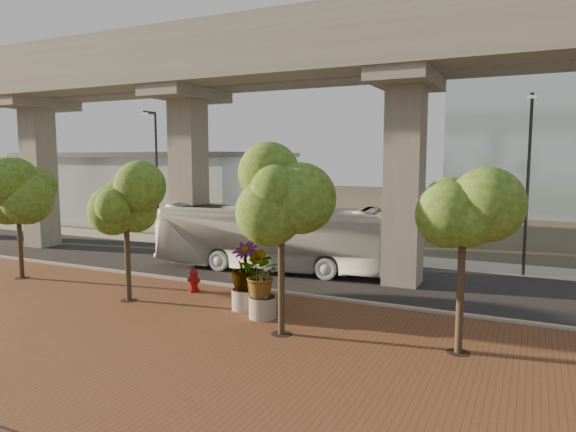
% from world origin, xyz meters
% --- Properties ---
extents(ground, '(160.00, 160.00, 0.00)m').
position_xyz_m(ground, '(0.00, 0.00, 0.00)').
color(ground, '#3D392C').
rests_on(ground, ground).
extents(brick_plaza, '(70.00, 13.00, 0.06)m').
position_xyz_m(brick_plaza, '(0.00, -8.00, 0.03)').
color(brick_plaza, brown).
rests_on(brick_plaza, ground).
extents(asphalt_road, '(90.00, 8.00, 0.04)m').
position_xyz_m(asphalt_road, '(0.00, 2.00, 0.02)').
color(asphalt_road, black).
rests_on(asphalt_road, ground).
extents(curb_strip, '(70.00, 0.25, 0.16)m').
position_xyz_m(curb_strip, '(0.00, -2.00, 0.08)').
color(curb_strip, '#9A978F').
rests_on(curb_strip, ground).
extents(far_sidewalk, '(90.00, 3.00, 0.06)m').
position_xyz_m(far_sidewalk, '(0.00, 7.50, 0.03)').
color(far_sidewalk, '#9A978F').
rests_on(far_sidewalk, ground).
extents(transit_viaduct, '(72.00, 5.60, 12.40)m').
position_xyz_m(transit_viaduct, '(0.00, 2.00, 7.29)').
color(transit_viaduct, gray).
rests_on(transit_viaduct, ground).
extents(station_pavilion, '(23.00, 13.00, 6.30)m').
position_xyz_m(station_pavilion, '(-20.00, 16.00, 3.22)').
color(station_pavilion, silver).
rests_on(station_pavilion, ground).
extents(transit_bus, '(12.74, 4.16, 3.49)m').
position_xyz_m(transit_bus, '(-0.87, 2.10, 1.74)').
color(transit_bus, silver).
rests_on(transit_bus, ground).
extents(fire_hydrant, '(0.54, 0.48, 1.07)m').
position_xyz_m(fire_hydrant, '(-1.83, -3.42, 0.57)').
color(fire_hydrant, maroon).
rests_on(fire_hydrant, ground).
extents(planter_front, '(2.21, 2.21, 2.43)m').
position_xyz_m(planter_front, '(2.62, -5.36, 1.53)').
color(planter_front, '#AFA69E').
rests_on(planter_front, ground).
extents(planter_right, '(2.44, 2.44, 2.61)m').
position_xyz_m(planter_right, '(1.50, -4.73, 1.64)').
color(planter_right, '#A09C91').
rests_on(planter_right, ground).
extents(planter_left, '(2.11, 2.11, 2.32)m').
position_xyz_m(planter_left, '(1.66, -4.11, 1.47)').
color(planter_left, '#A4A094').
rests_on(planter_left, ground).
extents(street_tree_far_west, '(3.83, 3.83, 6.03)m').
position_xyz_m(street_tree_far_west, '(-10.89, -4.94, 4.32)').
color(street_tree_far_west, '#493B29').
rests_on(street_tree_far_west, ground).
extents(street_tree_near_west, '(3.20, 3.20, 5.48)m').
position_xyz_m(street_tree_near_west, '(-3.40, -5.72, 4.06)').
color(street_tree_near_west, '#493B29').
rests_on(street_tree_near_west, ground).
extents(street_tree_near_east, '(3.71, 3.71, 6.31)m').
position_xyz_m(street_tree_near_east, '(4.01, -6.61, 4.65)').
color(street_tree_near_east, '#493B29').
rests_on(street_tree_near_east, ground).
extents(street_tree_far_east, '(3.32, 3.32, 6.09)m').
position_xyz_m(street_tree_far_east, '(9.51, -5.79, 4.61)').
color(street_tree_far_east, '#493B29').
rests_on(street_tree_far_east, ground).
extents(streetlamp_west, '(0.44, 1.28, 8.84)m').
position_xyz_m(streetlamp_west, '(-11.62, 5.92, 5.16)').
color(streetlamp_west, '#2A2A2F').
rests_on(streetlamp_west, ground).
extents(streetlamp_east, '(0.44, 1.28, 8.81)m').
position_xyz_m(streetlamp_east, '(11.04, 6.21, 5.14)').
color(streetlamp_east, '#2C2B30').
rests_on(streetlamp_east, ground).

